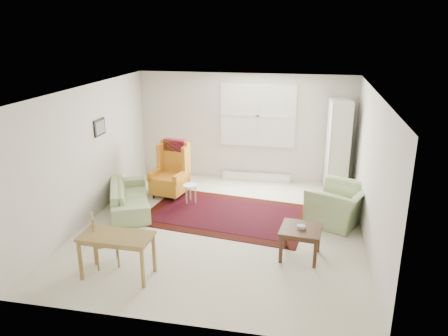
% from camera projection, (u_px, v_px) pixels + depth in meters
% --- Properties ---
extents(room, '(5.04, 5.54, 2.51)m').
position_uv_depth(room, '(224.00, 159.00, 7.76)').
color(room, beige).
rests_on(room, ground).
extents(rug, '(3.30, 2.37, 0.03)m').
position_uv_depth(rug, '(227.00, 214.00, 8.49)').
color(rug, black).
rests_on(rug, ground).
extents(sofa, '(1.40, 1.95, 0.73)m').
position_uv_depth(sofa, '(129.00, 192.00, 8.65)').
color(sofa, '#92A870').
rests_on(sofa, ground).
extents(armchair, '(1.32, 1.39, 0.86)m').
position_uv_depth(armchair, '(339.00, 201.00, 8.04)').
color(armchair, '#92A870').
rests_on(armchair, ground).
extents(wingback_chair, '(0.81, 0.84, 1.19)m').
position_uv_depth(wingback_chair, '(169.00, 170.00, 9.26)').
color(wingback_chair, orange).
rests_on(wingback_chair, ground).
extents(coffee_table, '(0.68, 0.68, 0.51)m').
position_uv_depth(coffee_table, '(300.00, 242.00, 6.88)').
color(coffee_table, '#3F2313').
rests_on(coffee_table, ground).
extents(stool, '(0.35, 0.35, 0.40)m').
position_uv_depth(stool, '(191.00, 194.00, 9.01)').
color(stool, white).
rests_on(stool, ground).
extents(cabinet, '(0.50, 0.85, 2.04)m').
position_uv_depth(cabinet, '(338.00, 146.00, 9.43)').
color(cabinet, silver).
rests_on(cabinet, ground).
extents(desk, '(1.05, 0.54, 0.66)m').
position_uv_depth(desk, '(118.00, 256.00, 6.34)').
color(desk, olive).
rests_on(desk, ground).
extents(desk_chair, '(0.50, 0.50, 0.84)m').
position_uv_depth(desk_chair, '(106.00, 239.00, 6.62)').
color(desk_chair, olive).
rests_on(desk_chair, ground).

